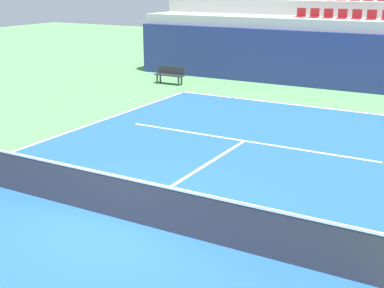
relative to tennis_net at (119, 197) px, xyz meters
name	(u,v)px	position (x,y,z in m)	size (l,w,h in m)	color
ground_plane	(120,219)	(0.00, 0.00, -0.51)	(80.00, 80.00, 0.00)	#4C8C4C
court_surface	(120,219)	(0.00, 0.00, -0.50)	(11.00, 24.00, 0.01)	#1E4C99
baseline_far	(301,106)	(0.00, 11.95, -0.50)	(11.00, 0.10, 0.00)	white
service_line_far	(244,141)	(0.00, 6.40, -0.50)	(8.26, 0.10, 0.00)	white
centre_service_line	(194,172)	(0.00, 3.20, -0.50)	(0.10, 6.40, 0.00)	white
back_wall	(330,61)	(0.00, 15.85, 0.78)	(20.33, 0.30, 2.58)	navy
stands_tier_lower	(338,52)	(0.00, 17.20, 1.03)	(20.33, 2.40, 3.09)	#9E9E99
stands_tier_upper	(351,39)	(0.00, 19.60, 1.40)	(20.33, 2.40, 3.83)	#9E9E99
seating_row_lower	(342,16)	(0.00, 17.29, 2.70)	(4.42, 0.44, 0.44)	maroon
tennis_net	(119,197)	(0.00, 0.00, 0.00)	(11.08, 0.08, 1.07)	black
player_bench	(170,74)	(-6.99, 13.28, 0.00)	(1.50, 0.40, 0.85)	#232328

